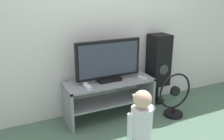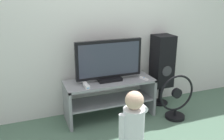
% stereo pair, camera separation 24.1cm
% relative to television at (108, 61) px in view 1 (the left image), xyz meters
% --- Properties ---
extents(ground_plane, '(16.00, 16.00, 0.00)m').
position_rel_television_xyz_m(ground_plane, '(0.00, -0.24, -0.78)').
color(ground_plane, '#4C6B56').
extents(wall_back, '(10.00, 0.06, 2.60)m').
position_rel_television_xyz_m(wall_back, '(0.00, 0.28, 0.52)').
color(wall_back, silver).
rests_on(wall_back, ground_plane).
extents(tv_stand, '(1.18, 0.43, 0.52)m').
position_rel_television_xyz_m(tv_stand, '(0.00, -0.02, -0.44)').
color(tv_stand, gray).
rests_on(tv_stand, ground_plane).
extents(television, '(0.88, 0.20, 0.53)m').
position_rel_television_xyz_m(television, '(0.00, 0.00, 0.00)').
color(television, black).
rests_on(television, tv_stand).
extents(game_console, '(0.05, 0.18, 0.04)m').
position_rel_television_xyz_m(game_console, '(-0.34, -0.13, -0.24)').
color(game_console, white).
rests_on(game_console, tv_stand).
extents(remote_primary, '(0.08, 0.13, 0.03)m').
position_rel_television_xyz_m(remote_primary, '(0.44, -0.13, -0.25)').
color(remote_primary, white).
rests_on(remote_primary, tv_stand).
extents(child, '(0.30, 0.46, 0.80)m').
position_rel_television_xyz_m(child, '(-0.14, -1.03, -0.31)').
color(child, '#3F4C72').
rests_on(child, ground_plane).
extents(speaker_tower, '(0.27, 0.28, 1.04)m').
position_rel_television_xyz_m(speaker_tower, '(0.85, 0.09, -0.13)').
color(speaker_tower, black).
rests_on(speaker_tower, ground_plane).
extents(floor_fan, '(0.50, 0.26, 0.61)m').
position_rel_television_xyz_m(floor_fan, '(0.80, -0.38, -0.51)').
color(floor_fan, black).
rests_on(floor_fan, ground_plane).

